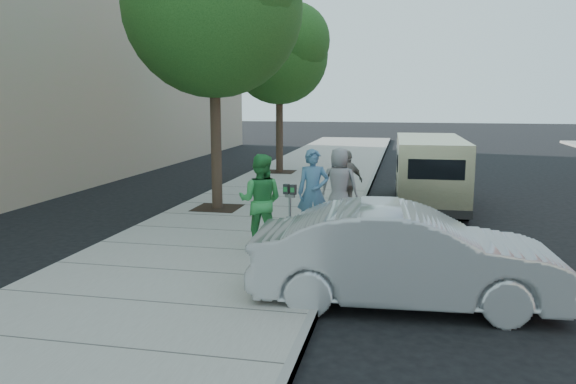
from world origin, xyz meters
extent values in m
plane|color=black|center=(0.00, 0.00, 0.00)|extent=(120.00, 120.00, 0.00)
cube|color=gray|center=(-1.00, 0.00, 0.07)|extent=(5.00, 60.00, 0.15)
cube|color=gray|center=(1.44, 0.00, 0.07)|extent=(0.12, 60.00, 0.16)
cube|color=black|center=(-2.30, 2.40, 0.15)|extent=(1.20, 1.20, 0.01)
cylinder|color=#38281E|center=(-2.30, 2.40, 2.13)|extent=(0.28, 0.28, 3.96)
sphere|color=#1A4818|center=(-2.30, 2.40, 5.38)|extent=(4.60, 4.60, 4.60)
cube|color=black|center=(-2.30, 10.00, 0.15)|extent=(1.20, 1.20, 0.01)
cylinder|color=#38281E|center=(-2.30, 10.00, 1.91)|extent=(0.28, 0.28, 3.52)
sphere|color=#1A4818|center=(-2.30, 10.00, 4.71)|extent=(3.80, 3.80, 3.80)
sphere|color=#1A4818|center=(-1.70, 9.60, 5.21)|extent=(2.85, 2.85, 2.85)
sphere|color=#1A4818|center=(-2.80, 10.50, 5.01)|extent=(2.66, 2.66, 2.66)
cylinder|color=gray|center=(0.43, -1.11, 0.65)|extent=(0.05, 0.05, 1.01)
cube|color=gray|center=(0.43, -1.11, 1.19)|extent=(0.20, 0.10, 0.07)
cube|color=#2D2D30|center=(0.35, -1.09, 1.32)|extent=(0.13, 0.11, 0.20)
cube|color=#2D2D30|center=(0.50, -1.13, 1.32)|extent=(0.13, 0.11, 0.20)
cube|color=beige|center=(3.30, 4.50, 1.08)|extent=(1.92, 4.88, 1.78)
cube|color=beige|center=(3.23, 7.14, 0.63)|extent=(1.66, 0.54, 0.76)
cube|color=black|center=(3.37, 2.08, 1.39)|extent=(1.34, 0.06, 0.49)
cylinder|color=black|center=(2.47, 6.08, 0.34)|extent=(0.25, 0.69, 0.68)
cylinder|color=black|center=(4.04, 6.12, 0.34)|extent=(0.25, 0.69, 0.68)
cylinder|color=black|center=(2.56, 2.79, 0.34)|extent=(0.25, 0.69, 0.68)
cylinder|color=black|center=(4.13, 2.84, 0.34)|extent=(0.25, 0.69, 0.68)
imported|color=#ADB0B4|center=(2.68, -3.45, 0.76)|extent=(4.70, 1.91, 1.51)
imported|color=teal|center=(0.71, -0.01, 1.08)|extent=(0.76, 0.58, 1.87)
imported|color=green|center=(-0.15, -1.18, 1.08)|extent=(0.91, 0.71, 1.86)
imported|color=gray|center=(1.10, 1.44, 1.04)|extent=(0.87, 0.57, 1.78)
imported|color=gray|center=(1.20, 2.35, 0.97)|extent=(0.96, 0.96, 1.64)
camera|label=1|loc=(2.64, -11.75, 3.10)|focal=35.00mm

